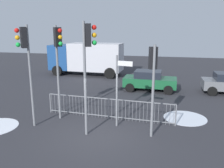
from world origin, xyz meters
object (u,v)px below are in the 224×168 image
(traffic_light_foreground_left, at_px, (58,52))
(car_green_near, at_px, (149,80))
(traffic_light_foreground_right, at_px, (25,54))
(direction_sign_post, at_px, (118,88))
(traffic_light_rear_left, at_px, (88,54))
(traffic_light_mid_left, at_px, (153,70))
(delivery_truck, at_px, (87,57))

(traffic_light_foreground_left, relative_size, car_green_near, 1.22)
(traffic_light_foreground_right, xyz_separation_m, car_green_near, (4.87, 7.93, -2.65))
(direction_sign_post, bearing_deg, traffic_light_rear_left, -119.40)
(traffic_light_foreground_left, relative_size, traffic_light_mid_left, 1.20)
(traffic_light_mid_left, bearing_deg, traffic_light_rear_left, 170.63)
(traffic_light_foreground_right, height_order, car_green_near, traffic_light_foreground_right)
(traffic_light_foreground_right, xyz_separation_m, traffic_light_rear_left, (2.95, -0.16, 0.09))
(traffic_light_foreground_right, height_order, direction_sign_post, traffic_light_foreground_right)
(traffic_light_foreground_left, height_order, traffic_light_foreground_right, traffic_light_foreground_right)
(traffic_light_mid_left, bearing_deg, car_green_near, 73.80)
(traffic_light_foreground_left, height_order, car_green_near, traffic_light_foreground_left)
(traffic_light_rear_left, relative_size, direction_sign_post, 1.43)
(traffic_light_rear_left, xyz_separation_m, delivery_truck, (-4.53, 12.69, -1.77))
(car_green_near, xyz_separation_m, delivery_truck, (-6.46, 4.60, 0.97))
(traffic_light_rear_left, height_order, car_green_near, traffic_light_rear_left)
(traffic_light_foreground_right, relative_size, car_green_near, 1.22)
(traffic_light_foreground_right, bearing_deg, traffic_light_mid_left, -131.21)
(direction_sign_post, bearing_deg, car_green_near, 95.13)
(traffic_light_foreground_left, relative_size, direction_sign_post, 1.39)
(traffic_light_foreground_left, distance_m, delivery_truck, 11.75)
(traffic_light_foreground_left, xyz_separation_m, traffic_light_rear_left, (1.96, -1.35, 0.10))
(traffic_light_rear_left, height_order, delivery_truck, traffic_light_rear_left)
(traffic_light_foreground_left, height_order, direction_sign_post, traffic_light_foreground_left)
(traffic_light_mid_left, xyz_separation_m, delivery_truck, (-7.12, 12.15, -1.11))
(traffic_light_foreground_left, xyz_separation_m, direction_sign_post, (2.98, -0.22, -1.54))
(traffic_light_rear_left, xyz_separation_m, direction_sign_post, (1.02, 1.13, -1.64))
(car_green_near, distance_m, delivery_truck, 7.98)
(direction_sign_post, relative_size, car_green_near, 0.88)
(traffic_light_foreground_left, xyz_separation_m, car_green_near, (3.88, 6.75, -2.64))
(traffic_light_foreground_right, bearing_deg, traffic_light_foreground_left, -84.94)
(car_green_near, bearing_deg, delivery_truck, 145.38)
(traffic_light_foreground_left, bearing_deg, traffic_light_mid_left, 115.37)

